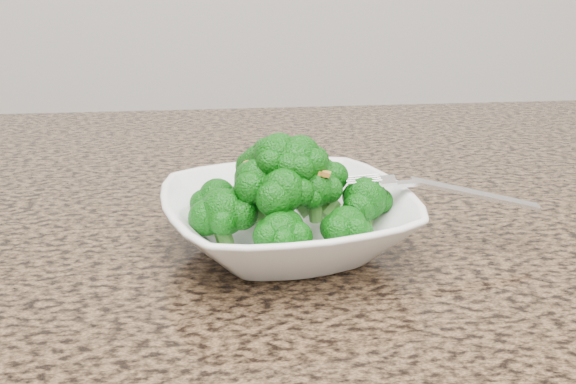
{
  "coord_description": "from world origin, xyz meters",
  "views": [
    {
      "loc": [
        -0.02,
        -0.24,
        1.14
      ],
      "look_at": [
        0.04,
        0.3,
        0.95
      ],
      "focal_mm": 45.0,
      "sensor_mm": 36.0,
      "label": 1
    }
  ],
  "objects": [
    {
      "name": "garlic_topping",
      "position": [
        0.04,
        0.3,
        1.02
      ],
      "size": [
        0.11,
        0.11,
        0.01
      ],
      "primitive_type": null,
      "color": "#C2852F",
      "rests_on": "broccoli_pile"
    },
    {
      "name": "fork",
      "position": [
        0.14,
        0.29,
        0.95
      ],
      "size": [
        0.18,
        0.05,
        0.01
      ],
      "primitive_type": null,
      "rotation": [
        0.0,
        0.0,
        -0.13
      ],
      "color": "silver",
      "rests_on": "bowl"
    },
    {
      "name": "bowl",
      "position": [
        0.04,
        0.3,
        0.92
      ],
      "size": [
        0.23,
        0.23,
        0.05
      ],
      "primitive_type": "imported",
      "rotation": [
        0.0,
        0.0,
        0.19
      ],
      "color": "white",
      "rests_on": "granite_counter"
    },
    {
      "name": "broccoli_pile",
      "position": [
        0.04,
        0.3,
        0.98
      ],
      "size": [
        0.18,
        0.18,
        0.07
      ],
      "primitive_type": null,
      "color": "#0B5B0A",
      "rests_on": "bowl"
    },
    {
      "name": "granite_counter",
      "position": [
        0.0,
        0.3,
        0.89
      ],
      "size": [
        1.64,
        1.04,
        0.03
      ],
      "primitive_type": "cube",
      "color": "brown",
      "rests_on": "cabinet"
    }
  ]
}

